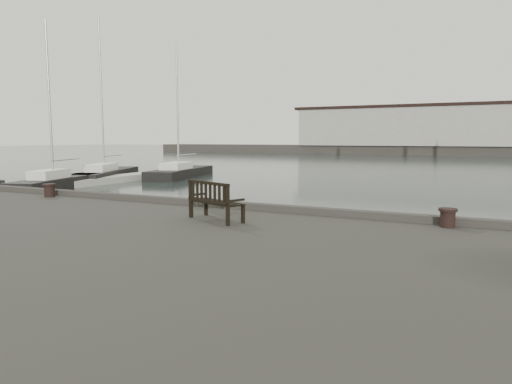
% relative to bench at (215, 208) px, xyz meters
% --- Properties ---
extents(ground, '(400.00, 400.00, 0.00)m').
position_rel_bench_xyz_m(ground, '(-1.03, 2.03, -1.85)').
color(ground, black).
rests_on(ground, ground).
extents(pontoon, '(2.00, 24.00, 0.50)m').
position_rel_bench_xyz_m(pontoon, '(-21.03, 12.03, -1.60)').
color(pontoon, '#ADADA1').
rests_on(pontoon, ground).
extents(breakwater, '(140.00, 9.50, 12.20)m').
position_rel_bench_xyz_m(breakwater, '(-5.59, 94.03, 2.45)').
color(breakwater, '#383530').
rests_on(breakwater, ground).
extents(bench, '(1.68, 1.11, 0.91)m').
position_rel_bench_xyz_m(bench, '(0.00, 0.00, 0.00)').
color(bench, black).
rests_on(bench, quay).
extents(bollard_left, '(0.47, 0.47, 0.44)m').
position_rel_bench_xyz_m(bollard_left, '(-7.33, 1.36, -0.07)').
color(bollard_left, black).
rests_on(bollard_left, quay).
extents(bollard_right, '(0.51, 0.51, 0.42)m').
position_rel_bench_xyz_m(bollard_right, '(5.05, 1.53, -0.08)').
color(bollard_right, black).
rests_on(bollard_right, quay).
extents(yacht_b, '(6.49, 10.76, 14.09)m').
position_rel_bench_xyz_m(yacht_b, '(-23.42, 20.45, -1.60)').
color(yacht_b, black).
rests_on(yacht_b, ground).
extents(yacht_c, '(4.78, 9.03, 11.97)m').
position_rel_bench_xyz_m(yacht_c, '(-20.92, 13.15, -1.61)').
color(yacht_c, black).
rests_on(yacht_c, ground).
extents(yacht_d, '(4.77, 10.35, 12.52)m').
position_rel_bench_xyz_m(yacht_d, '(-18.93, 25.12, -1.62)').
color(yacht_d, black).
rests_on(yacht_d, ground).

